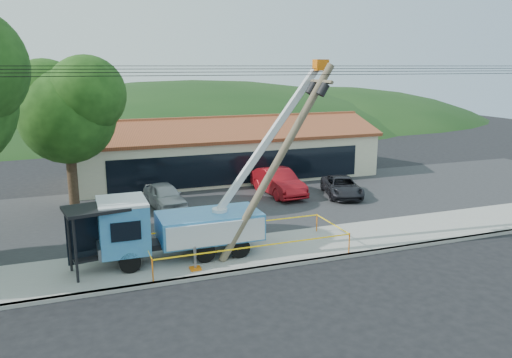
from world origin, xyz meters
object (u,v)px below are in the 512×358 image
at_px(car_silver, 165,209).
at_px(car_red, 278,196).
at_px(bus_shelter, 101,223).
at_px(leaning_pole, 282,153).
at_px(utility_truck, 177,224).
at_px(car_dark, 341,197).

height_order(car_silver, car_red, car_red).
bearing_deg(bus_shelter, leaning_pole, -16.19).
height_order(utility_truck, car_dark, utility_truck).
relative_size(leaning_pole, car_dark, 1.87).
distance_m(bus_shelter, car_silver, 9.60).
bearing_deg(car_dark, leaning_pole, -117.30).
relative_size(leaning_pole, car_silver, 1.96).
relative_size(bus_shelter, car_silver, 0.72).
height_order(car_red, car_dark, car_red).
xyz_separation_m(utility_truck, leaning_pole, (4.42, -1.15, 3.05)).
bearing_deg(bus_shelter, utility_truck, -4.34).
bearing_deg(car_dark, bus_shelter, -138.29).
xyz_separation_m(car_silver, car_dark, (11.24, -1.23, 0.00)).
distance_m(utility_truck, car_silver, 8.34).
bearing_deg(utility_truck, leaning_pole, -14.59).
relative_size(bus_shelter, car_red, 0.60).
distance_m(car_silver, car_red, 7.53).
bearing_deg(leaning_pole, car_dark, 46.16).
distance_m(leaning_pole, car_dark, 12.10).
relative_size(car_silver, car_dark, 0.95).
xyz_separation_m(bus_shelter, car_silver, (4.06, 8.43, -2.15)).
bearing_deg(car_red, bus_shelter, -146.06).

